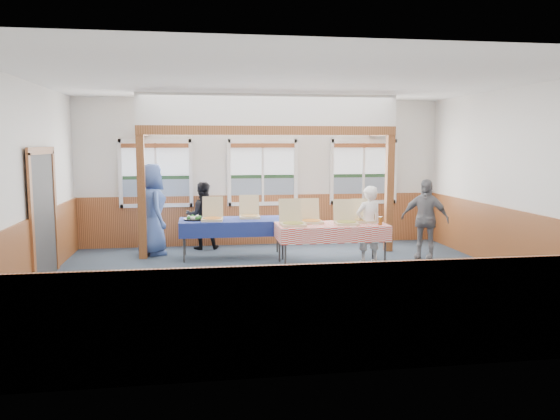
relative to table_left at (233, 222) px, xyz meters
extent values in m
plane|color=#2C3948|center=(0.76, -2.15, -0.71)|extent=(8.00, 8.00, 0.00)
plane|color=white|center=(0.76, -2.15, 2.49)|extent=(8.00, 8.00, 0.00)
plane|color=silver|center=(0.76, 1.35, 0.89)|extent=(8.00, 0.00, 8.00)
plane|color=silver|center=(0.76, -5.65, 0.89)|extent=(8.00, 0.00, 8.00)
plane|color=silver|center=(-3.24, -2.15, 0.89)|extent=(0.00, 8.00, 8.00)
plane|color=silver|center=(4.76, -2.15, 0.89)|extent=(0.00, 8.00, 8.00)
cube|color=brown|center=(0.76, 1.33, -0.16)|extent=(7.98, 0.05, 1.10)
cube|color=brown|center=(0.76, -5.62, -0.16)|extent=(7.98, 0.05, 1.10)
cube|color=brown|center=(-3.22, -2.15, -0.16)|extent=(0.05, 6.98, 1.10)
cube|color=brown|center=(4.73, -2.15, -0.16)|extent=(0.05, 6.98, 1.10)
cube|color=#313131|center=(-3.20, -1.25, 0.34)|extent=(0.06, 1.30, 2.10)
cube|color=white|center=(-1.54, 1.29, 0.20)|extent=(1.52, 0.05, 0.08)
cube|color=white|center=(-1.54, 1.29, 1.58)|extent=(1.52, 0.05, 0.08)
cube|color=white|center=(-2.28, 1.29, 0.89)|extent=(0.08, 0.05, 1.46)
cube|color=white|center=(-0.80, 1.29, 0.89)|extent=(0.08, 0.05, 1.46)
cube|color=white|center=(-1.54, 1.29, 0.89)|extent=(0.05, 0.05, 1.30)
cube|color=slate|center=(-1.54, 1.33, 0.50)|extent=(1.40, 0.02, 0.52)
cube|color=#1A351C|center=(-1.54, 1.33, 0.80)|extent=(1.40, 0.02, 0.08)
cube|color=silver|center=(-1.54, 1.33, 1.19)|extent=(1.40, 0.02, 0.70)
cube|color=brown|center=(-1.54, 1.27, 1.48)|extent=(1.40, 0.07, 0.10)
cube|color=white|center=(0.76, 1.29, 0.20)|extent=(1.52, 0.05, 0.08)
cube|color=white|center=(0.76, 1.29, 1.58)|extent=(1.52, 0.05, 0.08)
cube|color=white|center=(0.02, 1.29, 0.89)|extent=(0.08, 0.05, 1.46)
cube|color=white|center=(1.50, 1.29, 0.89)|extent=(0.08, 0.05, 1.46)
cube|color=white|center=(0.76, 1.29, 0.89)|extent=(0.05, 0.05, 1.30)
cube|color=slate|center=(0.76, 1.33, 0.50)|extent=(1.40, 0.02, 0.52)
cube|color=#1A351C|center=(0.76, 1.33, 0.80)|extent=(1.40, 0.02, 0.08)
cube|color=silver|center=(0.76, 1.33, 1.19)|extent=(1.40, 0.02, 0.70)
cube|color=brown|center=(0.76, 1.27, 1.48)|extent=(1.40, 0.07, 0.10)
cube|color=white|center=(3.06, 1.29, 0.20)|extent=(1.52, 0.05, 0.08)
cube|color=white|center=(3.06, 1.29, 1.58)|extent=(1.52, 0.05, 0.08)
cube|color=white|center=(2.32, 1.29, 0.89)|extent=(0.08, 0.05, 1.46)
cube|color=white|center=(3.80, 1.29, 0.89)|extent=(0.08, 0.05, 1.46)
cube|color=white|center=(3.06, 1.29, 0.89)|extent=(0.05, 0.05, 1.30)
cube|color=slate|center=(3.06, 1.33, 0.50)|extent=(1.40, 0.02, 0.52)
cube|color=#1A351C|center=(3.06, 1.33, 0.80)|extent=(1.40, 0.02, 0.08)
cube|color=silver|center=(3.06, 1.33, 1.19)|extent=(1.40, 0.02, 0.70)
cube|color=brown|center=(3.06, 1.27, 1.48)|extent=(1.40, 0.07, 0.10)
cube|color=brown|center=(-1.74, 0.15, 0.49)|extent=(0.15, 0.15, 2.40)
cube|color=brown|center=(3.26, 0.15, 0.49)|extent=(0.15, 0.15, 2.40)
cube|color=brown|center=(0.76, 0.15, 1.78)|extent=(5.15, 0.18, 0.18)
cylinder|color=#313131|center=(-0.94, -0.36, -0.34)|extent=(0.04, 0.04, 0.73)
cylinder|color=#313131|center=(-0.94, 0.36, -0.34)|extent=(0.04, 0.04, 0.73)
cylinder|color=#313131|center=(0.94, -0.36, -0.34)|extent=(0.04, 0.04, 0.73)
cylinder|color=#313131|center=(0.94, 0.36, -0.34)|extent=(0.04, 0.04, 0.73)
cube|color=#313131|center=(0.00, 0.00, 0.03)|extent=(2.16, 1.35, 0.03)
cube|color=navy|center=(0.00, 0.00, 0.05)|extent=(2.23, 1.43, 0.01)
cube|color=navy|center=(0.00, -0.45, -0.10)|extent=(1.99, 0.58, 0.28)
cube|color=navy|center=(0.00, 0.45, -0.10)|extent=(1.99, 0.58, 0.28)
cylinder|color=#313131|center=(0.85, -1.25, -0.34)|extent=(0.04, 0.04, 0.73)
cylinder|color=#313131|center=(0.85, -0.56, -0.34)|extent=(0.04, 0.04, 0.73)
cylinder|color=#313131|center=(2.69, -1.25, -0.34)|extent=(0.04, 0.04, 0.73)
cylinder|color=#313131|center=(2.69, -0.56, -0.34)|extent=(0.04, 0.04, 0.73)
cube|color=#313131|center=(1.77, -0.90, 0.03)|extent=(2.08, 1.18, 0.03)
cube|color=red|center=(1.77, -0.90, 0.05)|extent=(2.15, 1.26, 0.01)
cube|color=red|center=(1.77, -1.34, -0.10)|extent=(1.98, 0.40, 0.28)
cube|color=red|center=(1.77, -0.47, -0.10)|extent=(1.98, 0.40, 0.28)
cube|color=#D2BB8C|center=(-0.40, -0.15, 0.07)|extent=(0.44, 0.44, 0.05)
cylinder|color=gold|center=(-0.40, -0.15, 0.10)|extent=(0.38, 0.38, 0.01)
cube|color=#D2BB8C|center=(-0.38, 0.09, 0.30)|extent=(0.41, 0.13, 0.40)
cube|color=#D2BB8C|center=(0.35, 0.12, 0.07)|extent=(0.42, 0.42, 0.05)
cylinder|color=#D8BB64|center=(0.35, 0.12, 0.10)|extent=(0.37, 0.37, 0.01)
cube|color=#D2BB8C|center=(0.36, 0.36, 0.29)|extent=(0.41, 0.12, 0.39)
cube|color=#D2BB8C|center=(1.02, -1.04, 0.08)|extent=(0.44, 0.44, 0.05)
cylinder|color=gold|center=(1.02, -1.04, 0.11)|extent=(0.38, 0.38, 0.01)
cube|color=#D2BB8C|center=(1.02, -0.79, 0.31)|extent=(0.43, 0.11, 0.42)
cube|color=#D2BB8C|center=(1.42, -0.75, 0.07)|extent=(0.41, 0.41, 0.05)
cylinder|color=gold|center=(1.42, -0.75, 0.10)|extent=(0.35, 0.35, 0.01)
cube|color=#D2BB8C|center=(1.42, -0.51, 0.29)|extent=(0.40, 0.10, 0.40)
cube|color=#D2BB8C|center=(2.02, -1.02, 0.07)|extent=(0.43, 0.43, 0.05)
cylinder|color=gold|center=(2.02, -1.02, 0.10)|extent=(0.37, 0.37, 0.01)
cube|color=#D2BB8C|center=(2.04, -0.78, 0.29)|extent=(0.41, 0.12, 0.40)
cube|color=#D2BB8C|center=(2.42, -0.80, 0.07)|extent=(0.41, 0.41, 0.04)
cylinder|color=#D8BB64|center=(2.42, -0.80, 0.10)|extent=(0.36, 0.36, 0.01)
cube|color=#D2BB8C|center=(2.43, -0.57, 0.29)|extent=(0.39, 0.11, 0.38)
cylinder|color=black|center=(-0.75, 0.00, 0.07)|extent=(0.39, 0.39, 0.03)
cylinder|color=white|center=(-0.75, 0.00, 0.09)|extent=(0.09, 0.09, 0.04)
sphere|color=#2C6C29|center=(-0.64, 0.00, 0.10)|extent=(0.09, 0.09, 0.09)
sphere|color=beige|center=(-0.68, 0.08, 0.10)|extent=(0.09, 0.09, 0.09)
sphere|color=#2C6C29|center=(-0.77, 0.10, 0.10)|extent=(0.09, 0.09, 0.09)
sphere|color=beige|center=(-0.85, 0.05, 0.10)|extent=(0.09, 0.09, 0.09)
sphere|color=#2C6C29|center=(-0.85, -0.05, 0.10)|extent=(0.09, 0.09, 0.09)
sphere|color=beige|center=(-0.77, -0.10, 0.10)|extent=(0.09, 0.09, 0.09)
sphere|color=#2C6C29|center=(-0.68, -0.08, 0.10)|extent=(0.09, 0.09, 0.09)
cylinder|color=brown|center=(2.62, -1.15, 0.13)|extent=(0.07, 0.07, 0.15)
imported|color=white|center=(2.48, -0.91, 0.02)|extent=(0.60, 0.47, 1.46)
imported|color=black|center=(-0.58, 0.95, 0.01)|extent=(0.72, 0.58, 1.43)
imported|color=#3C5697|center=(-1.59, 0.50, 0.21)|extent=(0.87, 1.05, 1.84)
imported|color=slate|center=(3.68, -0.70, 0.07)|extent=(0.97, 0.83, 1.56)
camera|label=1|loc=(-0.68, -10.62, 1.54)|focal=35.00mm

